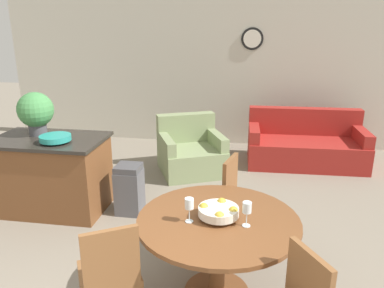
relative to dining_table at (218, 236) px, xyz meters
The scene contains 13 objects.
wall_back 4.45m from the dining_table, 96.42° to the left, with size 8.00×0.09×2.70m.
dining_table is the anchor object (origin of this frame).
dining_chair_near_left 0.89m from the dining_table, 144.83° to the right, with size 0.57×0.57×0.91m.
dining_chair_far_side 0.89m from the dining_table, 80.17° to the left, with size 0.51×0.51×0.91m.
fruit_bowl 0.23m from the dining_table, 20.20° to the right, with size 0.32×0.32×0.12m.
wine_glass_left 0.39m from the dining_table, 158.25° to the right, with size 0.07×0.07×0.20m.
wine_glass_right 0.39m from the dining_table, 20.26° to the right, with size 0.07×0.07×0.20m.
kitchen_island 2.47m from the dining_table, 149.93° to the left, with size 1.32×0.82×0.92m.
teal_bowl 2.28m from the dining_table, 150.78° to the left, with size 0.35×0.35×0.09m.
potted_plant 2.77m from the dining_table, 149.71° to the left, with size 0.42×0.42×0.52m.
trash_bin 1.78m from the dining_table, 132.43° to the left, with size 0.30×0.30×0.61m.
couch 3.59m from the dining_table, 71.84° to the left, with size 1.87×0.97×0.87m.
armchair 2.86m from the dining_table, 103.84° to the left, with size 1.21×1.21×0.85m.
Camera 1 is at (0.71, -1.52, 2.20)m, focal length 35.00 mm.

